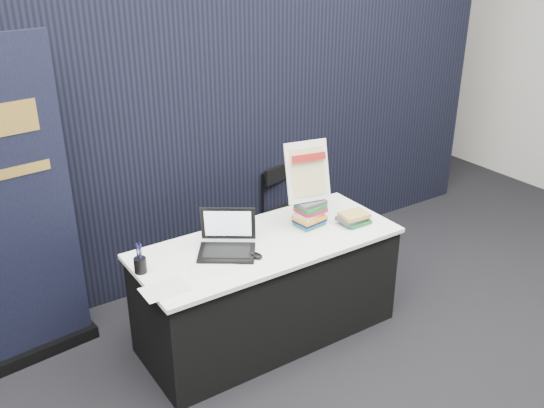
{
  "coord_description": "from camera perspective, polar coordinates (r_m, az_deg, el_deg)",
  "views": [
    {
      "loc": [
        -1.95,
        -2.44,
        2.66
      ],
      "look_at": [
        0.04,
        0.55,
        1.01
      ],
      "focal_mm": 40.0,
      "sensor_mm": 36.0,
      "label": 1
    }
  ],
  "objects": [
    {
      "name": "display_table",
      "position": [
        4.23,
        -0.42,
        -7.96
      ],
      "size": [
        1.8,
        0.75,
        0.75
      ],
      "color": "black",
      "rests_on": "floor"
    },
    {
      "name": "book_stack_tall",
      "position": [
        4.22,
        3.52,
        -0.86
      ],
      "size": [
        0.21,
        0.18,
        0.19
      ],
      "rotation": [
        0.0,
        0.0,
        0.15
      ],
      "color": "#1B6A67",
      "rests_on": "display_table"
    },
    {
      "name": "book_stack_short",
      "position": [
        4.29,
        7.75,
        -1.36
      ],
      "size": [
        0.2,
        0.15,
        0.08
      ],
      "rotation": [
        0.0,
        0.0,
        0.02
      ],
      "color": "#1B662C",
      "rests_on": "display_table"
    },
    {
      "name": "pen_cup",
      "position": [
        3.75,
        -12.29,
        -5.65
      ],
      "size": [
        0.09,
        0.09,
        0.1
      ],
      "primitive_type": "cylinder",
      "rotation": [
        0.0,
        0.0,
        0.24
      ],
      "color": "black",
      "rests_on": "display_table"
    },
    {
      "name": "brochure_mid",
      "position": [
        3.79,
        -5.6,
        -5.72
      ],
      "size": [
        0.34,
        0.3,
        0.0
      ],
      "primitive_type": "cube",
      "rotation": [
        0.0,
        0.0,
        -0.4
      ],
      "color": "white",
      "rests_on": "display_table"
    },
    {
      "name": "brochure_left",
      "position": [
        3.58,
        -10.07,
        -7.93
      ],
      "size": [
        0.26,
        0.19,
        0.0
      ],
      "primitive_type": "cube",
      "rotation": [
        0.0,
        0.0,
        -0.01
      ],
      "color": "silver",
      "rests_on": "display_table"
    },
    {
      "name": "brochure_right",
      "position": [
        3.76,
        -5.56,
        -5.91
      ],
      "size": [
        0.34,
        0.28,
        0.0
      ],
      "primitive_type": "cube",
      "rotation": [
        0.0,
        0.0,
        -0.27
      ],
      "color": "white",
      "rests_on": "display_table"
    },
    {
      "name": "wall_back",
      "position": [
        6.79,
        -17.26,
        15.9
      ],
      "size": [
        8.0,
        0.02,
        3.5
      ],
      "primitive_type": "cube",
      "color": "beige",
      "rests_on": "floor"
    },
    {
      "name": "pullup_banner",
      "position": [
        4.04,
        -23.64,
        -2.63
      ],
      "size": [
        0.91,
        0.2,
        2.14
      ],
      "rotation": [
        0.0,
        0.0,
        0.11
      ],
      "color": "black",
      "rests_on": "floor"
    },
    {
      "name": "stacking_chair",
      "position": [
        5.2,
        1.57,
        -0.51
      ],
      "size": [
        0.44,
        0.45,
        0.81
      ],
      "rotation": [
        0.0,
        0.0,
        0.24
      ],
      "color": "black",
      "rests_on": "floor"
    },
    {
      "name": "floor",
      "position": [
        4.1,
        3.97,
        -15.85
      ],
      "size": [
        8.0,
        8.0,
        0.0
      ],
      "primitive_type": "plane",
      "color": "black",
      "rests_on": "ground"
    },
    {
      "name": "laptop",
      "position": [
        3.9,
        -4.66,
        -3.64
      ],
      "size": [
        0.44,
        0.46,
        0.27
      ],
      "rotation": [
        0.0,
        0.0,
        -0.6
      ],
      "color": "black",
      "rests_on": "display_table"
    },
    {
      "name": "mouse",
      "position": [
        3.84,
        -1.53,
        -4.86
      ],
      "size": [
        0.09,
        0.11,
        0.03
      ],
      "primitive_type": "ellipsoid",
      "rotation": [
        0.0,
        0.0,
        0.31
      ],
      "color": "black",
      "rests_on": "display_table"
    },
    {
      "name": "drape_partition",
      "position": [
        4.72,
        -7.49,
        6.42
      ],
      "size": [
        6.0,
        0.08,
        2.4
      ],
      "primitive_type": "cube",
      "color": "black",
      "rests_on": "floor"
    },
    {
      "name": "info_sign",
      "position": [
        4.13,
        3.37,
        3.01
      ],
      "size": [
        0.33,
        0.18,
        0.43
      ],
      "rotation": [
        0.0,
        0.0,
        -0.2
      ],
      "color": "black",
      "rests_on": "book_stack_tall"
    }
  ]
}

